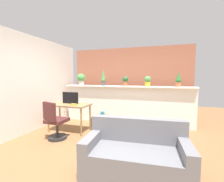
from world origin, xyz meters
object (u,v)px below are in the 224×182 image
at_px(tv_monitor, 70,98).
at_px(book_on_desk, 74,105).
at_px(office_chair, 55,123).
at_px(vase_on_shelf, 103,114).
at_px(potted_plant_3, 148,81).
at_px(potted_plant_2, 125,80).
at_px(potted_plant_0, 81,79).
at_px(desk, 69,107).
at_px(potted_plant_1, 103,78).
at_px(potted_plant_4, 178,80).
at_px(side_cube_shelf, 101,126).
at_px(couch, 136,155).

bearing_deg(tv_monitor, book_on_desk, -41.34).
xyz_separation_m(office_chair, vase_on_shelf, (0.99, 0.55, 0.18)).
bearing_deg(potted_plant_3, potted_plant_2, -179.16).
distance_m(potted_plant_2, vase_on_shelf, 1.48).
xyz_separation_m(potted_plant_3, vase_on_shelf, (-0.97, -1.21, -0.81)).
xyz_separation_m(potted_plant_0, vase_on_shelf, (1.25, -1.19, -0.87)).
xyz_separation_m(desk, book_on_desk, (0.21, -0.12, 0.10)).
bearing_deg(potted_plant_1, potted_plant_3, -0.07).
bearing_deg(desk, potted_plant_4, 21.87).
height_order(potted_plant_4, book_on_desk, potted_plant_4).
bearing_deg(vase_on_shelf, office_chair, -150.79).
relative_size(potted_plant_1, potted_plant_3, 1.74).
xyz_separation_m(potted_plant_3, side_cube_shelf, (-1.02, -1.19, -1.13)).
height_order(desk, vase_on_shelf, desk).
xyz_separation_m(potted_plant_1, side_cube_shelf, (0.40, -1.19, -1.21)).
bearing_deg(potted_plant_0, couch, -46.81).
height_order(potted_plant_0, potted_plant_4, potted_plant_4).
xyz_separation_m(potted_plant_0, side_cube_shelf, (1.20, -1.17, -1.18)).
distance_m(potted_plant_2, desk, 1.86).
distance_m(potted_plant_1, potted_plant_4, 2.27).
distance_m(potted_plant_3, couch, 2.70).
bearing_deg(potted_plant_4, book_on_desk, -154.38).
relative_size(desk, couch, 0.68).
distance_m(tv_monitor, side_cube_shelf, 1.18).
height_order(potted_plant_1, vase_on_shelf, potted_plant_1).
bearing_deg(potted_plant_4, office_chair, -147.84).
bearing_deg(potted_plant_0, office_chair, -81.56).
relative_size(potted_plant_1, side_cube_shelf, 1.06).
bearing_deg(potted_plant_0, potted_plant_4, 0.49).
relative_size(desk, tv_monitor, 2.30).
xyz_separation_m(side_cube_shelf, couch, (1.09, -1.27, 0.03)).
distance_m(potted_plant_3, vase_on_shelf, 1.75).
distance_m(potted_plant_3, potted_plant_4, 0.85).
bearing_deg(desk, book_on_desk, -29.09).
xyz_separation_m(potted_plant_4, book_on_desk, (-2.61, -1.25, -0.64)).
bearing_deg(potted_plant_0, potted_plant_3, 0.49).
xyz_separation_m(potted_plant_2, potted_plant_4, (1.53, 0.02, 0.03)).
bearing_deg(potted_plant_1, office_chair, -107.15).
height_order(tv_monitor, office_chair, tv_monitor).
distance_m(side_cube_shelf, couch, 1.68).
bearing_deg(potted_plant_4, potted_plant_3, -179.52).
xyz_separation_m(desk, tv_monitor, (-0.01, 0.08, 0.24)).
relative_size(tv_monitor, vase_on_shelf, 3.68).
bearing_deg(desk, side_cube_shelf, -3.67).
distance_m(potted_plant_0, potted_plant_4, 3.07).
distance_m(potted_plant_2, tv_monitor, 1.74).
height_order(vase_on_shelf, book_on_desk, book_on_desk).
xyz_separation_m(potted_plant_2, office_chair, (-1.29, -1.75, -1.00)).
distance_m(potted_plant_0, potted_plant_2, 1.54).
bearing_deg(desk, vase_on_shelf, -4.49).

